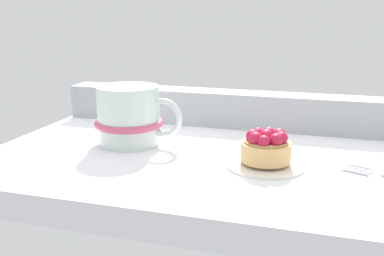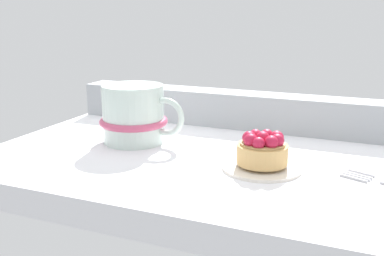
# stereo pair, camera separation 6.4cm
# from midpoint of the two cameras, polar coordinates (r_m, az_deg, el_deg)

# --- Properties ---
(ground_plane) EXTENTS (0.65, 0.40, 0.04)m
(ground_plane) POSITION_cam_midpoint_polar(r_m,az_deg,el_deg) (0.65, 0.33, -4.93)
(ground_plane) COLOR white
(window_rail_back) EXTENTS (0.64, 0.06, 0.06)m
(window_rail_back) POSITION_cam_midpoint_polar(r_m,az_deg,el_deg) (0.80, 3.88, 2.32)
(window_rail_back) COLOR #9EA3A8
(window_rail_back) RESTS_ON ground_plane
(dessert_plate) EXTENTS (0.10, 0.10, 0.01)m
(dessert_plate) POSITION_cam_midpoint_polar(r_m,az_deg,el_deg) (0.60, 6.13, -4.51)
(dessert_plate) COLOR silver
(dessert_plate) RESTS_ON ground_plane
(raspberry_tart) EXTENTS (0.07, 0.07, 0.04)m
(raspberry_tart) POSITION_cam_midpoint_polar(r_m,az_deg,el_deg) (0.60, 6.20, -2.38)
(raspberry_tart) COLOR tan
(raspberry_tart) RESTS_ON dessert_plate
(coffee_mug) EXTENTS (0.14, 0.11, 0.09)m
(coffee_mug) POSITION_cam_midpoint_polar(r_m,az_deg,el_deg) (0.70, -10.38, 1.43)
(coffee_mug) COLOR silver
(coffee_mug) RESTS_ON ground_plane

